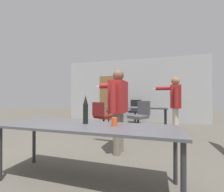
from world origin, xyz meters
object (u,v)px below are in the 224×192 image
at_px(person_far_watching, 118,103).
at_px(office_chair_far_left, 116,112).
at_px(beer_bottle, 86,110).
at_px(office_chair_near_pushed, 140,118).
at_px(office_chair_far_right, 135,112).
at_px(office_chair_side_rolled, 102,118).
at_px(person_center_tall, 175,101).
at_px(drink_cup, 114,122).

height_order(person_far_watching, office_chair_far_left, person_far_watching).
bearing_deg(office_chair_far_left, beer_bottle, 123.42).
xyz_separation_m(office_chair_near_pushed, office_chair_far_right, (-0.34, 1.63, 0.00)).
bearing_deg(beer_bottle, office_chair_far_left, 99.34).
bearing_deg(office_chair_side_rolled, person_center_tall, 20.75).
xyz_separation_m(person_far_watching, office_chair_near_pushed, (0.25, 1.67, -0.50)).
bearing_deg(drink_cup, beer_bottle, 173.73).
bearing_deg(drink_cup, office_chair_far_right, 94.07).
bearing_deg(office_chair_side_rolled, office_chair_near_pushed, 25.43).
bearing_deg(office_chair_near_pushed, person_center_tall, -152.21).
bearing_deg(office_chair_side_rolled, office_chair_far_left, 109.62).
bearing_deg(person_far_watching, office_chair_far_right, 6.71).
height_order(office_chair_far_right, office_chair_far_left, office_chair_far_right).
height_order(office_chair_side_rolled, office_chair_far_left, office_chair_far_left).
relative_size(person_center_tall, office_chair_far_left, 1.69).
relative_size(office_chair_far_right, office_chair_far_left, 1.00).
distance_m(person_center_tall, drink_cup, 2.78).
bearing_deg(beer_bottle, drink_cup, -6.27).
bearing_deg(drink_cup, office_chair_side_rolled, 113.22).
distance_m(office_chair_side_rolled, beer_bottle, 2.68).
distance_m(office_chair_far_left, drink_cup, 4.26).
distance_m(office_chair_side_rolled, drink_cup, 2.84).
relative_size(person_far_watching, office_chair_far_left, 1.68).
height_order(person_center_tall, office_chair_far_left, person_center_tall).
distance_m(person_center_tall, beer_bottle, 2.91).
xyz_separation_m(office_chair_far_right, office_chair_side_rolled, (-0.81, -1.72, -0.03)).
distance_m(office_chair_far_left, beer_bottle, 4.14).
bearing_deg(person_center_tall, drink_cup, 162.27).
xyz_separation_m(office_chair_side_rolled, drink_cup, (1.11, -2.59, 0.35)).
relative_size(office_chair_near_pushed, office_chair_side_rolled, 1.04).
bearing_deg(office_chair_far_right, beer_bottle, 89.05).
xyz_separation_m(person_center_tall, office_chair_near_pushed, (-0.95, 0.09, -0.51)).
relative_size(office_chair_far_right, office_chair_side_rolled, 1.04).
distance_m(office_chair_near_pushed, drink_cup, 2.71).
xyz_separation_m(office_chair_far_left, drink_cup, (1.08, -4.10, 0.32)).
distance_m(office_chair_far_right, office_chair_side_rolled, 1.90).
relative_size(person_center_tall, drink_cup, 15.47).
distance_m(person_center_tall, office_chair_near_pushed, 1.08).
bearing_deg(person_far_watching, person_center_tall, -32.20).
relative_size(person_far_watching, office_chair_far_right, 1.68).
relative_size(office_chair_far_left, beer_bottle, 2.45).
height_order(office_chair_near_pushed, office_chair_far_left, office_chair_near_pushed).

